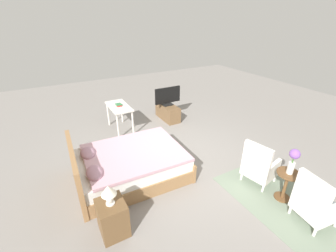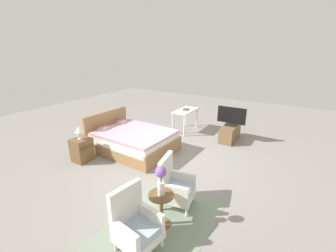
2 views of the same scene
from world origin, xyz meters
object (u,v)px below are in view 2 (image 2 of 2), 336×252
at_px(armchair_by_window_right, 175,186).
at_px(flower_vase, 161,178).
at_px(bed, 132,140).
at_px(tv_flatscreen, 231,116).
at_px(book_stack, 186,109).
at_px(table_lamp, 79,131).
at_px(armchair_by_window_left, 135,225).
at_px(side_table, 161,206).
at_px(nightstand, 82,150).
at_px(vanity_desk, 185,113).
at_px(tv_stand, 230,133).

relative_size(armchair_by_window_right, flower_vase, 1.93).
relative_size(bed, tv_flatscreen, 2.59).
height_order(flower_vase, book_stack, flower_vase).
bearing_deg(table_lamp, armchair_by_window_left, -115.40).
distance_m(side_table, flower_vase, 0.50).
xyz_separation_m(side_table, tv_flatscreen, (4.06, 0.15, 0.41)).
bearing_deg(tv_flatscreen, flower_vase, -177.85).
distance_m(flower_vase, nightstand, 3.06).
relative_size(armchair_by_window_right, book_stack, 3.82).
distance_m(side_table, table_lamp, 3.04).
height_order(nightstand, table_lamp, table_lamp).
relative_size(bed, book_stack, 9.11).
height_order(bed, side_table, bed).
distance_m(armchair_by_window_right, vanity_desk, 3.90).
height_order(table_lamp, tv_flatscreen, tv_flatscreen).
relative_size(flower_vase, table_lamp, 1.45).
bearing_deg(flower_vase, book_stack, 22.58).
bearing_deg(bed, armchair_by_window_left, -138.83).
bearing_deg(flower_vase, tv_flatscreen, 2.15).
height_order(armchair_by_window_left, book_stack, armchair_by_window_left).
bearing_deg(vanity_desk, tv_stand, -90.55).
bearing_deg(book_stack, nightstand, 159.95).
distance_m(table_lamp, tv_flatscreen, 4.27).
distance_m(side_table, book_stack, 4.44).
bearing_deg(armchair_by_window_right, table_lamp, 84.85).
distance_m(flower_vase, tv_flatscreen, 4.07).
bearing_deg(nightstand, tv_flatscreen, -40.05).
bearing_deg(armchair_by_window_right, bed, 57.39).
xyz_separation_m(armchair_by_window_right, table_lamp, (0.25, 2.83, 0.41)).
bearing_deg(flower_vase, bed, 49.24).
bearing_deg(nightstand, armchair_by_window_right, -95.15).
relative_size(flower_vase, tv_stand, 0.50).
xyz_separation_m(nightstand, table_lamp, (0.00, 0.00, 0.50)).
bearing_deg(flower_vase, nightstand, 74.63).
height_order(side_table, book_stack, book_stack).
bearing_deg(tv_stand, tv_flatscreen, -0.33).
bearing_deg(table_lamp, bed, -30.67).
relative_size(vanity_desk, book_stack, 4.32).
bearing_deg(nightstand, armchair_by_window_left, -115.41).
bearing_deg(nightstand, table_lamp, 90.00).
xyz_separation_m(bed, flower_vase, (-1.92, -2.23, 0.56)).
xyz_separation_m(armchair_by_window_right, vanity_desk, (3.53, 1.63, 0.24)).
bearing_deg(tv_stand, bed, 135.81).
distance_m(nightstand, vanity_desk, 3.51).
bearing_deg(tv_flatscreen, vanity_desk, 89.53).
distance_m(bed, vanity_desk, 2.24).
distance_m(tv_stand, tv_flatscreen, 0.53).
bearing_deg(side_table, bed, 49.24).
bearing_deg(tv_stand, flower_vase, -177.85).
bearing_deg(armchair_by_window_left, side_table, -7.56).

